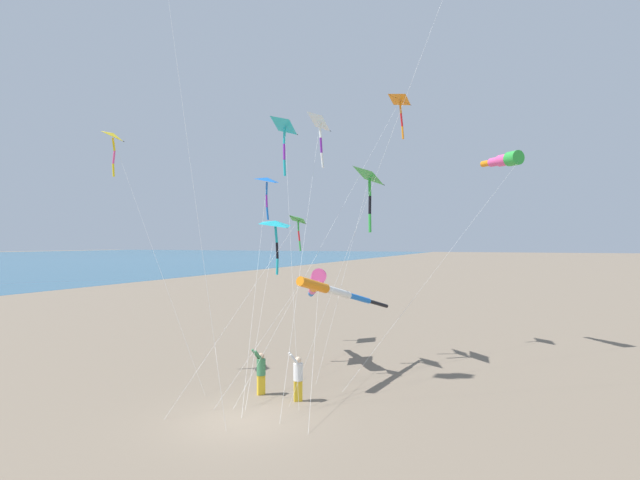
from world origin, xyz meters
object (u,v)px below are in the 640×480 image
at_px(kite_delta_magenta_far_left, 114,137).
at_px(kite_windsock_yellow_midlevel, 505,160).
at_px(kite_delta_white_trailing, 298,221).
at_px(kite_delta_black_fish_shape, 371,176).
at_px(person_child_green_jacket, 261,370).
at_px(kite_delta_blue_topmost, 267,181).
at_px(kite_delta_checkered_midright, 276,225).
at_px(kite_delta_small_distant, 286,126).
at_px(person_adult_flyer, 298,375).
at_px(kite_windsock_long_streamer_left, 336,291).
at_px(kite_windsock_long_streamer_right, 316,283).
at_px(kite_delta_orange_high_right, 321,123).
at_px(kite_delta_rainbow_low_near, 401,100).

bearing_deg(kite_delta_magenta_far_left, kite_windsock_yellow_midlevel, 38.87).
distance_m(kite_delta_white_trailing, kite_delta_black_fish_shape, 5.17).
distance_m(person_child_green_jacket, kite_delta_white_trailing, 6.65).
relative_size(kite_delta_blue_topmost, kite_delta_black_fish_shape, 1.28).
distance_m(kite_windsock_yellow_midlevel, kite_delta_white_trailing, 13.69).
bearing_deg(kite_delta_checkered_midright, kite_delta_white_trailing, -40.80).
xyz_separation_m(person_child_green_jacket, kite_delta_small_distant, (-1.03, 4.26, 10.44)).
bearing_deg(kite_delta_magenta_far_left, kite_delta_black_fish_shape, 34.19).
distance_m(kite_delta_checkered_midright, kite_delta_magenta_far_left, 8.40).
bearing_deg(person_adult_flyer, person_child_green_jacket, 173.42).
distance_m(kite_windsock_long_streamer_left, kite_windsock_long_streamer_right, 3.19).
distance_m(person_child_green_jacket, kite_delta_checkered_midright, 7.73).
bearing_deg(kite_windsock_yellow_midlevel, kite_delta_checkered_midright, -140.05).
distance_m(kite_delta_small_distant, kite_delta_white_trailing, 4.85).
xyz_separation_m(kite_delta_checkered_midright, kite_delta_black_fish_shape, (4.11, 2.36, 2.47)).
xyz_separation_m(kite_delta_checkered_midright, kite_delta_blue_topmost, (-2.78, 4.26, 2.76)).
relative_size(kite_windsock_long_streamer_left, kite_delta_white_trailing, 1.30).
bearing_deg(kite_delta_magenta_far_left, kite_windsock_long_streamer_left, 14.69).
relative_size(kite_delta_magenta_far_left, kite_delta_blue_topmost, 0.88).
xyz_separation_m(kite_windsock_long_streamer_right, kite_delta_black_fish_shape, (2.24, 1.76, 5.29)).
bearing_deg(kite_delta_orange_high_right, kite_delta_magenta_far_left, -139.17).
distance_m(person_child_green_jacket, kite_delta_orange_high_right, 13.03).
bearing_deg(person_child_green_jacket, kite_delta_black_fish_shape, 72.31).
distance_m(kite_windsock_long_streamer_left, kite_delta_checkered_midright, 5.20).
relative_size(kite_delta_white_trailing, kite_delta_blue_topmost, 0.58).
height_order(kite_windsock_long_streamer_left, kite_delta_white_trailing, kite_delta_white_trailing).
relative_size(kite_windsock_long_streamer_right, kite_delta_white_trailing, 1.53).
bearing_deg(person_child_green_jacket, kite_windsock_yellow_midlevel, 57.86).
relative_size(person_child_green_jacket, kite_windsock_yellow_midlevel, 0.13).
bearing_deg(person_child_green_jacket, kite_delta_checkered_midright, 110.85).
relative_size(kite_windsock_long_streamer_left, kite_windsock_long_streamer_right, 0.85).
height_order(kite_windsock_yellow_midlevel, kite_delta_rainbow_low_near, kite_delta_rainbow_low_near).
height_order(kite_delta_magenta_far_left, kite_delta_white_trailing, kite_delta_magenta_far_left).
height_order(kite_windsock_long_streamer_left, kite_delta_orange_high_right, kite_delta_orange_high_right).
bearing_deg(kite_windsock_yellow_midlevel, kite_delta_small_distant, -136.02).
bearing_deg(kite_delta_blue_topmost, kite_delta_small_distant, -53.31).
relative_size(person_child_green_jacket, kite_delta_magenta_far_left, 0.16).
height_order(person_adult_flyer, kite_delta_checkered_midright, kite_delta_checkered_midright).
relative_size(kite_delta_small_distant, kite_delta_rainbow_low_near, 0.82).
distance_m(kite_windsock_long_streamer_left, kite_delta_white_trailing, 3.57).
bearing_deg(kite_delta_magenta_far_left, kite_windsock_long_streamer_right, 32.99).
bearing_deg(kite_delta_black_fish_shape, kite_delta_orange_high_right, -172.26).
bearing_deg(person_adult_flyer, kite_windsock_long_streamer_left, 83.61).
bearing_deg(person_adult_flyer, kite_delta_blue_topmost, 124.14).
bearing_deg(person_adult_flyer, kite_delta_white_trailing, 114.49).
xyz_separation_m(kite_delta_magenta_far_left, kite_delta_rainbow_low_near, (10.57, 11.07, 3.42)).
bearing_deg(kite_windsock_yellow_midlevel, person_child_green_jacket, -122.14).
height_order(kite_delta_blue_topmost, kite_delta_black_fish_shape, kite_delta_blue_topmost).
xyz_separation_m(kite_delta_magenta_far_left, kite_delta_blue_topmost, (3.16, 8.73, -1.16)).
xyz_separation_m(person_child_green_jacket, kite_delta_orange_high_right, (-0.27, 6.81, 11.11)).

